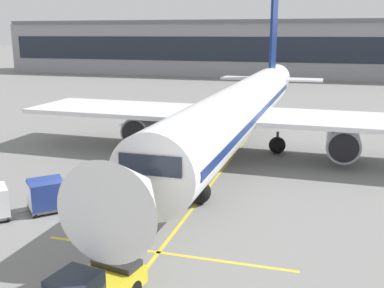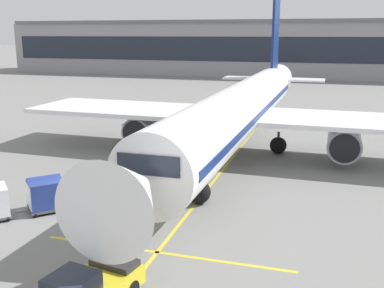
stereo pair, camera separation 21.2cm
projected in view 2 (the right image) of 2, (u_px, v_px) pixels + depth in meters
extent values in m
plane|color=slate|center=(90.00, 211.00, 25.74)|extent=(600.00, 600.00, 0.00)
cylinder|color=white|center=(239.00, 110.00, 36.25)|extent=(4.62, 37.04, 4.00)
cube|color=navy|center=(239.00, 110.00, 36.25)|extent=(4.64, 35.56, 0.48)
cone|color=white|center=(128.00, 194.00, 17.28)|extent=(3.87, 4.06, 3.80)
cone|color=white|center=(275.00, 80.00, 56.26)|extent=(3.51, 6.46, 3.40)
cube|color=white|center=(134.00, 109.00, 40.06)|extent=(17.69, 7.69, 0.36)
cylinder|color=#93969E|center=(147.00, 128.00, 39.30)|extent=(2.56, 4.85, 2.48)
cylinder|color=black|center=(135.00, 134.00, 37.03)|extent=(2.11, 0.16, 2.11)
cube|color=white|center=(366.00, 122.00, 34.43)|extent=(17.69, 7.69, 0.36)
cylinder|color=#93969E|center=(344.00, 141.00, 34.51)|extent=(2.56, 4.85, 2.48)
cylinder|color=black|center=(345.00, 149.00, 32.24)|extent=(2.11, 0.16, 2.11)
cube|color=navy|center=(276.00, 30.00, 53.34)|extent=(0.35, 4.44, 11.09)
cube|color=white|center=(273.00, 79.00, 54.41)|extent=(11.99, 3.16, 0.20)
cube|color=#1E2633|center=(156.00, 160.00, 19.73)|extent=(2.83, 1.85, 0.88)
cylinder|color=#47474C|center=(199.00, 183.00, 26.59)|extent=(0.22, 0.22, 1.14)
sphere|color=black|center=(199.00, 192.00, 26.73)|extent=(1.40, 1.40, 1.40)
cylinder|color=#47474C|center=(209.00, 134.00, 39.46)|extent=(0.22, 0.22, 1.14)
sphere|color=black|center=(209.00, 140.00, 39.59)|extent=(1.40, 1.40, 1.40)
cylinder|color=#47474C|center=(278.00, 139.00, 37.69)|extent=(0.22, 0.22, 1.14)
sphere|color=black|center=(278.00, 145.00, 37.83)|extent=(1.40, 1.40, 1.40)
cube|color=#A3A8B2|center=(144.00, 182.00, 29.23)|extent=(3.39, 3.65, 0.44)
cube|color=black|center=(128.00, 174.00, 28.87)|extent=(0.81, 0.82, 0.70)
cylinder|color=#333338|center=(138.00, 172.00, 29.23)|extent=(0.08, 0.08, 0.80)
cube|color=#A3A8B2|center=(160.00, 160.00, 29.60)|extent=(3.76, 4.33, 2.16)
cube|color=black|center=(160.00, 159.00, 29.58)|extent=(3.56, 4.14, 2.01)
cube|color=#333338|center=(164.00, 160.00, 29.22)|extent=(3.07, 3.75, 2.20)
cube|color=#333338|center=(157.00, 157.00, 29.92)|extent=(3.07, 3.75, 2.20)
cylinder|color=black|center=(166.00, 184.00, 29.34)|extent=(0.51, 0.56, 0.56)
cylinder|color=black|center=(155.00, 179.00, 30.53)|extent=(0.51, 0.56, 0.56)
cylinder|color=black|center=(133.00, 192.00, 28.04)|extent=(0.51, 0.56, 0.56)
cylinder|color=black|center=(123.00, 185.00, 29.23)|extent=(0.51, 0.56, 0.56)
cube|color=#515156|center=(92.00, 200.00, 26.84)|extent=(2.54, 2.55, 0.12)
cylinder|color=#4C4C51|center=(69.00, 204.00, 26.21)|extent=(0.54, 0.55, 0.07)
cube|color=#9EA3AD|center=(91.00, 187.00, 26.65)|extent=(2.40, 2.41, 1.50)
cube|color=#9EA3AD|center=(89.00, 176.00, 26.87)|extent=(1.88, 1.90, 0.74)
cube|color=silver|center=(75.00, 190.00, 26.19)|extent=(1.05, 1.03, 1.38)
sphere|color=black|center=(75.00, 200.00, 27.06)|extent=(0.30, 0.30, 0.30)
sphere|color=black|center=(82.00, 207.00, 25.90)|extent=(0.30, 0.30, 0.30)
sphere|color=black|center=(101.00, 195.00, 27.81)|extent=(0.30, 0.30, 0.30)
sphere|color=black|center=(109.00, 202.00, 26.65)|extent=(0.30, 0.30, 0.30)
cube|color=#515156|center=(48.00, 207.00, 25.72)|extent=(2.54, 2.55, 0.12)
cylinder|color=#4C4C51|center=(23.00, 212.00, 25.09)|extent=(0.54, 0.55, 0.07)
cube|color=navy|center=(47.00, 194.00, 25.53)|extent=(2.40, 2.41, 1.50)
cube|color=navy|center=(44.00, 183.00, 25.75)|extent=(1.88, 1.90, 0.74)
cube|color=silver|center=(29.00, 197.00, 25.07)|extent=(1.05, 1.03, 1.38)
sphere|color=black|center=(31.00, 207.00, 25.93)|extent=(0.30, 0.30, 0.30)
sphere|color=black|center=(35.00, 215.00, 24.78)|extent=(0.30, 0.30, 0.30)
sphere|color=black|center=(59.00, 202.00, 26.69)|extent=(0.30, 0.30, 0.30)
sphere|color=black|center=(65.00, 209.00, 25.53)|extent=(0.30, 0.30, 0.30)
sphere|color=black|center=(5.00, 210.00, 25.42)|extent=(0.30, 0.30, 0.30)
sphere|color=black|center=(8.00, 219.00, 24.27)|extent=(0.30, 0.30, 0.30)
cube|color=#1E2633|center=(72.00, 286.00, 15.45)|extent=(1.72, 1.78, 0.80)
cube|color=#28282D|center=(115.00, 262.00, 17.61)|extent=(1.93, 1.27, 0.24)
cylinder|color=black|center=(92.00, 278.00, 17.95)|extent=(0.41, 0.80, 0.76)
cylinder|color=black|center=(80.00, 198.00, 26.44)|extent=(0.15, 0.15, 0.86)
cylinder|color=black|center=(77.00, 198.00, 26.44)|extent=(0.15, 0.15, 0.86)
cube|color=orange|center=(78.00, 187.00, 26.27)|extent=(0.43, 0.34, 0.58)
cube|color=white|center=(78.00, 187.00, 26.15)|extent=(0.33, 0.11, 0.08)
sphere|color=#9E7051|center=(78.00, 180.00, 26.17)|extent=(0.21, 0.21, 0.21)
sphere|color=yellow|center=(78.00, 179.00, 26.16)|extent=(0.23, 0.23, 0.23)
cylinder|color=orange|center=(82.00, 188.00, 26.28)|extent=(0.09, 0.09, 0.56)
cylinder|color=orange|center=(74.00, 188.00, 26.29)|extent=(0.09, 0.09, 0.56)
cylinder|color=#514C42|center=(69.00, 194.00, 27.10)|extent=(0.15, 0.15, 0.86)
cylinder|color=#514C42|center=(72.00, 194.00, 27.17)|extent=(0.15, 0.15, 0.86)
cube|color=orange|center=(70.00, 183.00, 26.96)|extent=(0.45, 0.42, 0.58)
cube|color=white|center=(70.00, 182.00, 27.08)|extent=(0.28, 0.22, 0.08)
sphere|color=#9E7051|center=(70.00, 176.00, 26.87)|extent=(0.21, 0.21, 0.21)
sphere|color=yellow|center=(69.00, 175.00, 26.85)|extent=(0.23, 0.23, 0.23)
cylinder|color=orange|center=(66.00, 184.00, 26.89)|extent=(0.09, 0.09, 0.56)
cylinder|color=orange|center=(74.00, 183.00, 27.06)|extent=(0.09, 0.09, 0.56)
cylinder|color=black|center=(146.00, 192.00, 27.58)|extent=(0.15, 0.15, 0.86)
cylinder|color=black|center=(148.00, 191.00, 27.74)|extent=(0.15, 0.15, 0.86)
cube|color=yellow|center=(147.00, 180.00, 27.49)|extent=(0.29, 0.41, 0.58)
cube|color=white|center=(145.00, 180.00, 27.54)|extent=(0.06, 0.34, 0.08)
sphere|color=#9E7051|center=(147.00, 173.00, 27.39)|extent=(0.21, 0.21, 0.21)
sphere|color=yellow|center=(147.00, 172.00, 27.37)|extent=(0.23, 0.23, 0.23)
cylinder|color=yellow|center=(145.00, 182.00, 27.29)|extent=(0.09, 0.09, 0.56)
cylinder|color=yellow|center=(149.00, 180.00, 27.71)|extent=(0.09, 0.09, 0.56)
cube|color=black|center=(140.00, 161.00, 35.58)|extent=(0.59, 0.59, 0.05)
cone|color=orange|center=(140.00, 157.00, 35.50)|extent=(0.47, 0.47, 0.62)
cylinder|color=white|center=(140.00, 157.00, 35.49)|extent=(0.26, 0.26, 0.07)
cube|color=yellow|center=(234.00, 156.00, 37.26)|extent=(0.20, 110.00, 0.01)
cube|color=yellow|center=(164.00, 253.00, 20.77)|extent=(12.00, 0.20, 0.01)
cube|color=#939399|center=(300.00, 50.00, 104.52)|extent=(141.37, 16.59, 11.99)
cube|color=#1E2633|center=(297.00, 50.00, 96.69)|extent=(137.13, 0.10, 5.40)
cube|color=slate|center=(301.00, 21.00, 101.47)|extent=(139.96, 14.10, 0.70)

